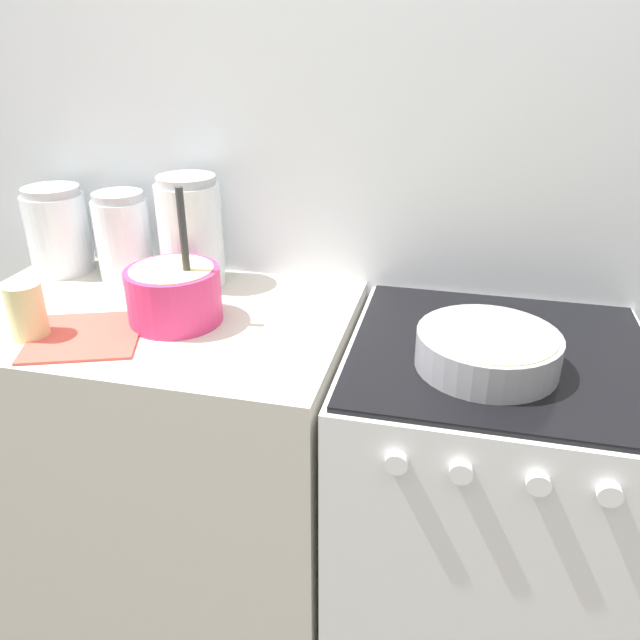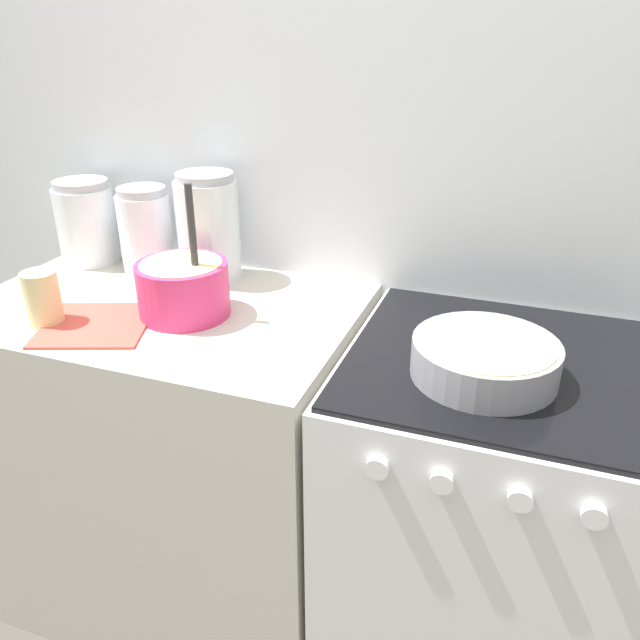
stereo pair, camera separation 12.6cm
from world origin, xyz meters
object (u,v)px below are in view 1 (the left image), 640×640
at_px(stove, 477,522).
at_px(mixing_bowl, 174,291).
at_px(storage_jar_middle, 124,241).
at_px(storage_jar_left, 59,236).
at_px(baking_pan, 487,349).
at_px(tin_can, 27,311).
at_px(storage_jar_right, 191,239).

height_order(stove, mixing_bowl, mixing_bowl).
relative_size(stove, storage_jar_middle, 4.14).
bearing_deg(mixing_bowl, stove, 1.97).
bearing_deg(stove, storage_jar_left, 170.07).
bearing_deg(baking_pan, tin_can, -174.38).
distance_m(stove, tin_can, 1.10).
bearing_deg(tin_can, storage_jar_left, 114.31).
xyz_separation_m(stove, tin_can, (-0.95, -0.17, 0.51)).
relative_size(stove, tin_can, 7.63).
distance_m(stove, baking_pan, 0.50).
bearing_deg(tin_can, storage_jar_middle, 86.53).
distance_m(storage_jar_right, tin_can, 0.42).
bearing_deg(baking_pan, stove, 67.59).
height_order(baking_pan, tin_can, tin_can).
bearing_deg(mixing_bowl, storage_jar_right, 103.60).
distance_m(baking_pan, tin_can, 0.93).
relative_size(storage_jar_left, tin_can, 1.87).
distance_m(mixing_bowl, storage_jar_middle, 0.33).
xyz_separation_m(mixing_bowl, storage_jar_right, (-0.05, 0.22, 0.05)).
xyz_separation_m(storage_jar_left, tin_can, (0.16, -0.36, -0.04)).
bearing_deg(mixing_bowl, storage_jar_middle, 137.42).
xyz_separation_m(mixing_bowl, tin_can, (-0.26, -0.14, -0.01)).
xyz_separation_m(storage_jar_middle, storage_jar_right, (0.19, -0.00, 0.02)).
bearing_deg(stove, storage_jar_middle, 168.14).
height_order(storage_jar_middle, tin_can, storage_jar_middle).
height_order(mixing_bowl, storage_jar_left, mixing_bowl).
xyz_separation_m(baking_pan, tin_can, (-0.92, -0.09, 0.02)).
relative_size(mixing_bowl, storage_jar_left, 1.35).
xyz_separation_m(mixing_bowl, baking_pan, (0.66, -0.05, -0.03)).
height_order(stove, storage_jar_middle, storage_jar_middle).
distance_m(stove, storage_jar_middle, 1.10).
bearing_deg(tin_can, stove, 9.92).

